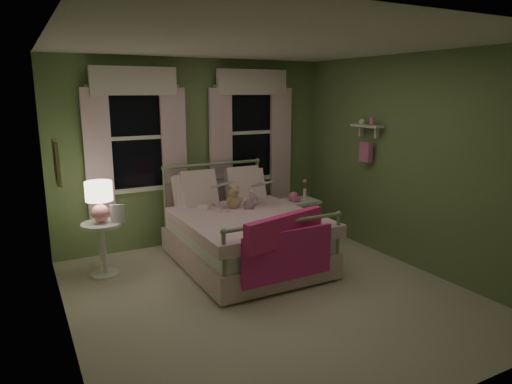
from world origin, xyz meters
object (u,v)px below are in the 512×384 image
child_right (247,183)px  nightstand_left (103,242)px  table_lamp (99,197)px  child_left (209,187)px  bed (243,234)px  teddy_bear (234,199)px  nightstand_right (299,207)px

child_right → nightstand_left: 1.99m
child_right → table_lamp: bearing=26.5°
child_right → table_lamp: (-1.92, 0.01, 0.01)m
child_left → nightstand_left: size_ratio=1.14×
child_left → child_right: size_ratio=1.00×
bed → teddy_bear: bed is taller
teddy_bear → nightstand_right: 1.07m
table_lamp → nightstand_right: 2.71m
bed → nightstand_left: (-1.64, 0.43, 0.03)m
child_right → teddy_bear: (-0.28, -0.16, -0.15)m
table_lamp → child_right: bearing=-0.2°
nightstand_left → child_left: bearing=-0.2°
teddy_bear → bed: bearing=-90.0°
nightstand_left → nightstand_right: (2.68, -0.13, 0.13)m
teddy_bear → table_lamp: table_lamp is taller
child_right → nightstand_left: size_ratio=1.14×
bed → child_right: bearing=56.4°
bed → nightstand_right: 1.10m
child_left → nightstand_right: (1.32, -0.12, -0.39)m
bed → teddy_bear: bearing=90.0°
bed → child_left: 0.75m
table_lamp → nightstand_right: (2.68, -0.13, -0.40)m
teddy_bear → child_left: bearing=150.5°
teddy_bear → table_lamp: (-1.64, 0.16, 0.16)m
bed → nightstand_right: bed is taller
bed → teddy_bear: size_ratio=6.46×
teddy_bear → nightstand_left: teddy_bear is taller
child_right → teddy_bear: size_ratio=2.36×
bed → nightstand_left: 1.69m
bed → table_lamp: (-1.64, 0.43, 0.57)m
child_left → nightstand_left: child_left is taller
child_left → bed: bearing=108.3°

